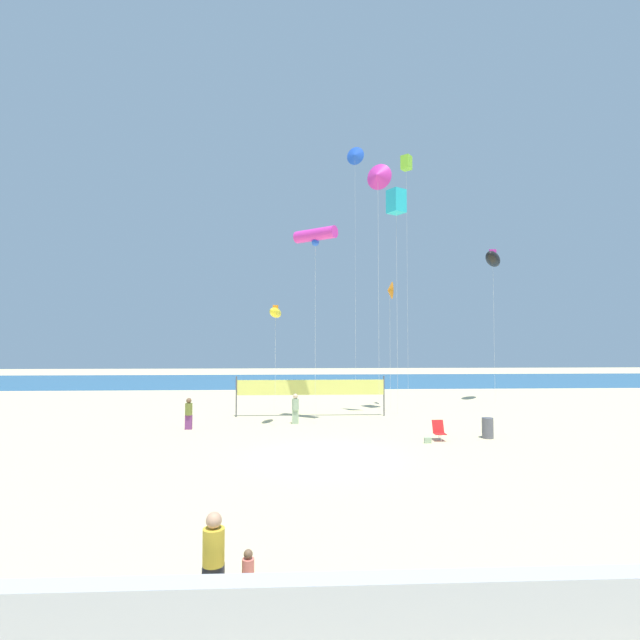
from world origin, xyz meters
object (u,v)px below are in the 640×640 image
Objects in this scene: folding_beach_chair at (439,430)px; kite_magenta_tube at (315,235)px; mother_figure at (213,557)px; kite_black_inflatable at (493,259)px; beachgoer_sage_shirt at (295,408)px; volleyball_net at (311,389)px; kite_lime_box at (406,163)px; kite_yellow_inflatable at (275,313)px; trash_barrel at (488,428)px; kite_cyan_box at (396,202)px; kite_orange_delta at (390,291)px; kite_blue_delta at (355,156)px; toddler_figure at (248,575)px; beach_handbag at (428,440)px; kite_magenta_delta at (378,176)px; beachgoer_olive_shirt at (189,413)px.

kite_magenta_tube is (-5.46, 4.50, 9.89)m from folding_beach_chair.
mother_figure is 0.14× the size of kite_black_inflatable.
volleyball_net is at bearing 147.30° from beachgoer_sage_shirt.
beachgoer_sage_shirt is 0.15× the size of kite_magenta_tube.
kite_yellow_inflatable is at bearing -129.46° from kite_lime_box.
trash_barrel is 0.07× the size of kite_cyan_box.
kite_magenta_tube reaches higher than kite_orange_delta.
kite_blue_delta is at bearing 162.56° from kite_lime_box.
beachgoer_sage_shirt is 9.90m from trash_barrel.
kite_cyan_box is (1.41, -9.53, -6.67)m from kite_blue_delta.
kite_blue_delta reaches higher than folding_beach_chair.
toddler_figure is 0.11× the size of kite_orange_delta.
beach_handbag is 19.08m from kite_black_inflatable.
kite_cyan_box is at bearing -147.95° from kite_black_inflatable.
mother_figure reaches higher than beach_handbag.
beachgoer_sage_shirt is 0.11× the size of kite_magenta_delta.
beachgoer_sage_shirt is at bearing 37.69° from kite_yellow_inflatable.
kite_lime_box is at bearing 55.50° from kite_magenta_tube.
volleyball_net is (-5.63, 7.08, 1.18)m from folding_beach_chair.
volleyball_net is (-8.02, 6.76, 1.17)m from trash_barrel.
kite_cyan_box is at bearing 83.10° from mother_figure.
kite_black_inflatable is at bearing -23.97° from kite_blue_delta.
kite_blue_delta reaches higher than trash_barrel.
kite_cyan_box reaches higher than mother_figure.
trash_barrel reaches higher than toddler_figure.
volleyball_net is 12.77m from kite_cyan_box.
kite_magenta_delta is at bearing -90.28° from kite_blue_delta.
mother_figure is 16.96m from trash_barrel.
kite_lime_box is (7.96, 8.75, 17.22)m from volleyball_net.
toddler_figure is 0.10× the size of volleyball_net.
beach_handbag is at bearing 40.91° from toddler_figure.
kite_blue_delta is (-1.00, 17.69, 19.77)m from beach_handbag.
beach_handbag is (11.29, -3.80, -0.73)m from beachgoer_olive_shirt.
volleyball_net is at bearing 122.82° from beach_handbag.
kite_orange_delta is at bearing -76.03° from kite_blue_delta.
kite_yellow_inflatable is at bearing -137.13° from kite_orange_delta.
kite_cyan_box is 10.34m from kite_lime_box.
mother_figure is 0.11× the size of kite_magenta_delta.
kite_lime_box is at bearing 83.81° from mother_figure.
kite_orange_delta is at bearing -165.90° from kite_black_inflatable.
kite_orange_delta is at bearing 103.45° from trash_barrel.
kite_magenta_tube is at bearing -130.71° from kite_orange_delta.
trash_barrel is at bearing -76.55° from kite_orange_delta.
kite_cyan_box is at bearing 30.61° from kite_magenta_tube.
kite_lime_box is (10.17, 29.03, 18.00)m from mother_figure.
kite_cyan_box reaches higher than toddler_figure.
beachgoer_olive_shirt is 17.58m from kite_cyan_box.
kite_magenta_delta reaches higher than kite_black_inflatable.
kite_black_inflatable is at bearing 106.58° from beachgoer_sage_shirt.
trash_barrel is at bearing 16.62° from beach_handbag.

